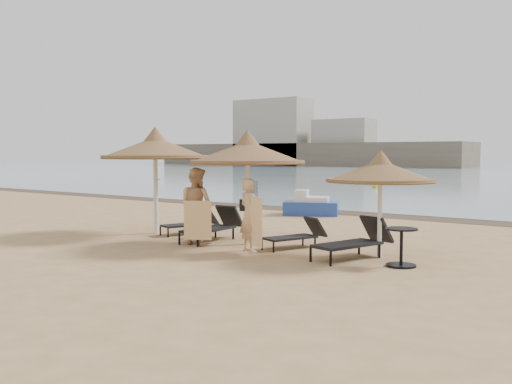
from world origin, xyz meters
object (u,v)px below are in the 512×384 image
palapa_right (380,172)px  lounger_far_right (356,240)px  lounger_far_left (193,222)px  person_left (196,200)px  lounger_near_left (215,225)px  side_table (401,248)px  palapa_center (247,153)px  person_right (249,209)px  palapa_left (155,148)px  lounger_near_right (298,235)px  pedal_boat (311,206)px

palapa_right → lounger_far_right: palapa_right is taller
lounger_far_left → person_left: (1.36, -1.34, 0.82)m
palapa_right → person_left: 4.83m
lounger_near_left → side_table: 5.50m
person_left → palapa_center: bearing=-141.7°
person_right → side_table: bearing=-149.7°
palapa_left → person_left: 2.78m
palapa_left → lounger_near_left: bearing=-0.2°
lounger_near_right → lounger_far_right: bearing=8.6°
palapa_left → person_left: palapa_left is taller
lounger_near_left → pedal_boat: (-1.13, 7.06, -0.06)m
palapa_center → person_left: 1.81m
person_left → palapa_left: bearing=-15.2°
lounger_far_right → pedal_boat: (-5.43, 7.19, -0.06)m
palapa_left → side_table: bearing=-3.2°
lounger_far_left → lounger_near_left: lounger_near_left is taller
lounger_near_right → person_left: bearing=-135.0°
side_table → palapa_center: bearing=174.5°
palapa_right → lounger_far_right: 1.65m
lounger_far_left → lounger_near_right: size_ratio=1.01×
lounger_far_left → side_table: 6.88m
side_table → pedal_boat: bearing=131.5°
palapa_center → lounger_far_right: size_ratio=1.39×
palapa_left → lounger_far_right: 6.89m
palapa_right → person_right: palapa_right is taller
lounger_near_right → pedal_boat: 7.67m
person_right → pedal_boat: size_ratio=0.88×
palapa_left → side_table: (7.75, -0.43, -2.13)m
palapa_left → person_right: 4.47m
person_left → palapa_right: bearing=-163.9°
lounger_far_right → lounger_near_right: bearing=-176.3°
lounger_near_left → person_left: person_left is taller
lounger_far_right → pedal_boat: bearing=143.8°
palapa_left → side_table: 8.05m
lounger_near_left → person_left: (0.03, -0.77, 0.75)m
palapa_left → lounger_near_left: 3.09m
palapa_right → side_table: palapa_right is taller
palapa_left → lounger_far_left: 2.43m
palapa_center → lounger_far_left: size_ratio=1.69×
palapa_left → lounger_far_left: size_ratio=1.78×
palapa_right → pedal_boat: size_ratio=1.05×
palapa_center → lounger_far_left: bearing=166.9°
palapa_right → lounger_far_left: palapa_right is taller
lounger_far_right → person_right: 2.64m
lounger_far_left → lounger_near_right: lounger_far_left is taller
lounger_far_left → palapa_center: bearing=6.3°
palapa_center → lounger_near_left: 2.27m
person_right → palapa_right: bearing=-134.5°
palapa_center → palapa_right: bearing=4.6°
palapa_center → lounger_near_right: bearing=12.4°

